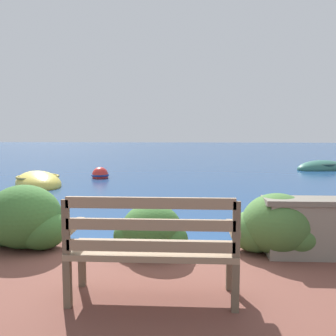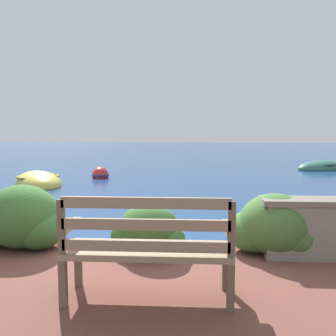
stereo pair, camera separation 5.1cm
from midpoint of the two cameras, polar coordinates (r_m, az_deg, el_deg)
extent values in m
plane|color=navy|center=(5.01, -3.16, -13.59)|extent=(80.00, 80.00, 0.00)
cube|color=brown|center=(3.68, -13.37, -14.20)|extent=(0.06, 0.06, 0.40)
cube|color=brown|center=(3.56, 8.94, -14.83)|extent=(0.06, 0.06, 0.40)
cube|color=brown|center=(3.31, -15.51, -16.63)|extent=(0.06, 0.06, 0.40)
cube|color=brown|center=(3.18, 9.74, -17.53)|extent=(0.06, 0.06, 0.40)
cube|color=#8C755B|center=(3.29, -2.80, -12.41)|extent=(1.42, 0.48, 0.05)
cube|color=#8C755B|center=(3.06, -3.23, -11.79)|extent=(1.35, 0.04, 0.09)
cube|color=#8C755B|center=(3.01, -3.25, -8.61)|extent=(1.35, 0.04, 0.09)
cube|color=#8C755B|center=(2.97, -3.27, -5.34)|extent=(1.35, 0.04, 0.09)
cube|color=brown|center=(3.16, -15.76, -8.66)|extent=(0.06, 0.04, 0.45)
cube|color=brown|center=(3.02, 9.90, -9.23)|extent=(0.06, 0.04, 0.45)
cube|color=#8C755B|center=(3.37, -14.57, -8.52)|extent=(0.07, 0.43, 0.05)
cube|color=#8C755B|center=(3.23, 9.44, -9.02)|extent=(0.07, 0.43, 0.05)
ellipsoid|color=#38662D|center=(4.96, -21.38, -6.89)|extent=(0.92, 0.83, 0.78)
ellipsoid|color=#38662D|center=(5.15, -23.59, -7.81)|extent=(0.69, 0.62, 0.55)
ellipsoid|color=#38662D|center=(4.86, -19.05, -8.74)|extent=(0.64, 0.58, 0.50)
ellipsoid|color=#38662D|center=(4.41, -2.84, -9.29)|extent=(0.71, 0.63, 0.60)
ellipsoid|color=#38662D|center=(4.50, -5.25, -10.13)|extent=(0.53, 0.48, 0.42)
ellipsoid|color=#38662D|center=(4.39, -0.54, -10.79)|extent=(0.49, 0.44, 0.39)
ellipsoid|color=#426B33|center=(4.58, 16.04, -8.17)|extent=(0.84, 0.76, 0.71)
ellipsoid|color=#426B33|center=(4.63, 12.99, -9.30)|extent=(0.63, 0.57, 0.50)
ellipsoid|color=#426B33|center=(4.63, 18.68, -9.73)|extent=(0.59, 0.53, 0.46)
ellipsoid|color=#DBC64C|center=(11.78, -19.30, -2.23)|extent=(2.31, 2.55, 0.73)
torus|color=olive|center=(11.76, -19.34, -1.26)|extent=(1.72, 1.72, 0.07)
cube|color=#846647|center=(12.09, -19.69, -1.22)|extent=(0.87, 0.67, 0.04)
cube|color=#846647|center=(11.49, -19.01, -1.56)|extent=(0.87, 0.67, 0.04)
ellipsoid|color=#336B5B|center=(16.60, 22.24, -0.03)|extent=(2.57, 1.98, 0.67)
torus|color=#304F46|center=(16.58, 22.26, 0.60)|extent=(1.44, 1.44, 0.07)
cube|color=#846647|center=(16.33, 21.38, 0.45)|extent=(0.48, 0.81, 0.04)
cube|color=#846647|center=(16.79, 22.97, 0.53)|extent=(0.48, 0.81, 0.04)
sphere|color=red|center=(12.94, -10.41, -1.08)|extent=(0.55, 0.55, 0.55)
torus|color=navy|center=(12.94, -10.41, -1.08)|extent=(0.61, 0.61, 0.07)
camera|label=1|loc=(0.03, -90.13, -0.01)|focal=40.00mm
camera|label=2|loc=(0.03, 89.87, 0.01)|focal=40.00mm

